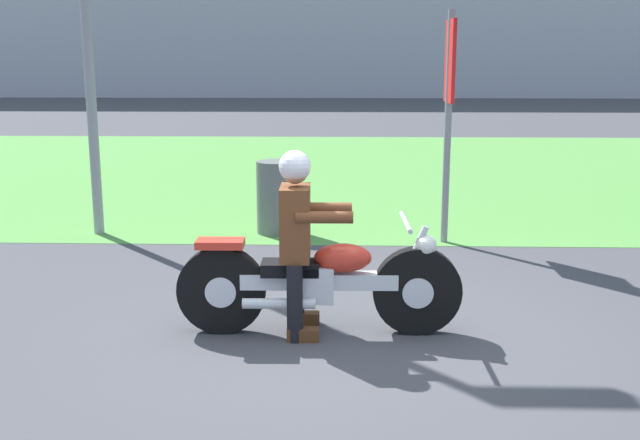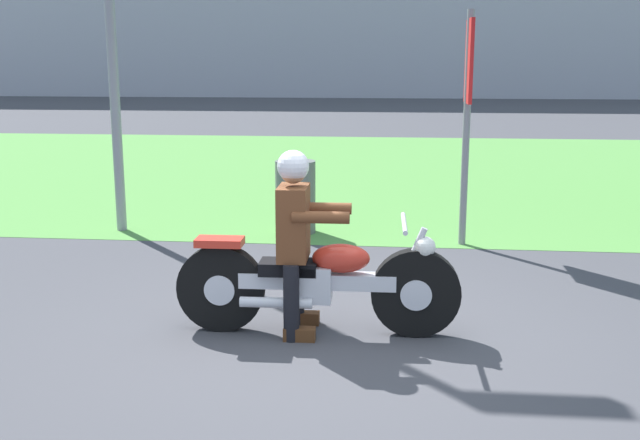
{
  "view_description": "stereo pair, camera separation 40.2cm",
  "coord_description": "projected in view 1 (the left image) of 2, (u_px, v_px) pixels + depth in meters",
  "views": [
    {
      "loc": [
        0.1,
        -5.24,
        2.08
      ],
      "look_at": [
        -0.09,
        0.47,
        0.85
      ],
      "focal_mm": 42.22,
      "sensor_mm": 36.0,
      "label": 1
    },
    {
      "loc": [
        0.5,
        -5.22,
        2.08
      ],
      "look_at": [
        -0.09,
        0.47,
        0.85
      ],
      "focal_mm": 42.22,
      "sensor_mm": 36.0,
      "label": 2
    }
  ],
  "objects": [
    {
      "name": "ground",
      "position": [
        330.0,
        346.0,
        5.56
      ],
      "size": [
        120.0,
        120.0,
        0.0
      ],
      "primitive_type": "plane",
      "color": "#424247"
    },
    {
      "name": "grass_verge",
      "position": [
        339.0,
        169.0,
        14.39
      ],
      "size": [
        60.0,
        12.0,
        0.01
      ],
      "primitive_type": "cube",
      "color": "#549342",
      "rests_on": "ground"
    },
    {
      "name": "motorcycle_lead",
      "position": [
        320.0,
        282.0,
        5.74
      ],
      "size": [
        2.18,
        0.66,
        0.9
      ],
      "rotation": [
        0.0,
        0.0,
        0.02
      ],
      "color": "black",
      "rests_on": "ground"
    },
    {
      "name": "rider_lead",
      "position": [
        298.0,
        228.0,
        5.66
      ],
      "size": [
        0.55,
        0.48,
        1.42
      ],
      "rotation": [
        0.0,
        0.0,
        0.02
      ],
      "color": "black",
      "rests_on": "ground"
    },
    {
      "name": "trash_can",
      "position": [
        277.0,
        197.0,
        9.07
      ],
      "size": [
        0.49,
        0.49,
        0.88
      ],
      "primitive_type": "cylinder",
      "color": "#595E5B",
      "rests_on": "ground"
    },
    {
      "name": "sign_banner",
      "position": [
        449.0,
        91.0,
        8.34
      ],
      "size": [
        0.08,
        0.6,
        2.6
      ],
      "color": "gray",
      "rests_on": "ground"
    }
  ]
}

